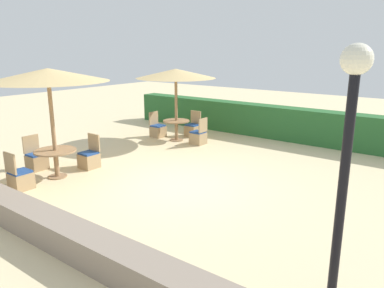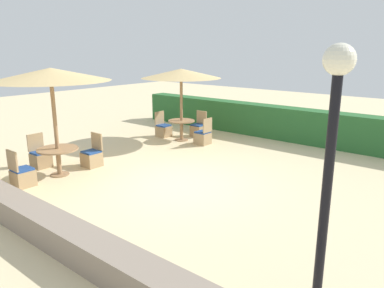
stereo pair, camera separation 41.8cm
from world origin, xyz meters
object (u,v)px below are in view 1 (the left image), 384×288
Objects in this scene: parasol_front_left at (48,75)px; patio_chair_front_left_south at (20,179)px; lamp_post at (349,128)px; patio_chair_back_left_east at (198,137)px; round_table_front_left at (56,156)px; parasol_back_left at (176,74)px; patio_chair_front_left_north at (89,159)px; patio_chair_back_left_north at (193,129)px; patio_chair_back_left_west at (158,130)px; round_table_back_left at (176,125)px; patio_chair_front_left_west at (36,160)px.

parasol_front_left reaches higher than patio_chair_front_left_south.
patio_chair_back_left_east is at bearing 138.01° from lamp_post.
parasol_back_left reaches higher than round_table_front_left.
parasol_front_left is at bearing 93.33° from patio_chair_front_left_south.
lamp_post is at bearing -131.99° from patio_chair_back_left_east.
patio_chair_back_left_east is at bearing -102.86° from patio_chair_front_left_north.
patio_chair_front_left_south is at bearing -86.67° from round_table_front_left.
lamp_post is 7.45m from patio_chair_front_left_south.
patio_chair_back_left_east is (0.90, 3.92, 0.00)m from patio_chair_front_left_north.
patio_chair_back_left_north is 1.32m from patio_chair_back_left_west.
patio_chair_back_left_north is at bearing 89.56° from round_table_front_left.
round_table_back_left is (-0.07, 5.91, 0.29)m from patio_chair_front_left_south.
patio_chair_front_left_south is 5.92m from round_table_back_left.
parasol_front_left reaches higher than patio_chair_back_left_east.
patio_chair_back_left_east is (0.95, 0.04, -2.10)m from parasol_back_left.
parasol_front_left is 2.55m from patio_chair_front_left_south.
round_table_back_left is at bearing -89.19° from patio_chair_front_left_north.
parasol_front_left is 3.16× the size of patio_chair_front_left_north.
patio_chair_back_left_north is at bearing 169.65° from patio_chair_front_left_west.
patio_chair_front_left_south is 6.81m from patio_chair_back_left_north.
patio_chair_back_left_west reaches higher than round_table_back_left.
lamp_post is 7.24m from parasol_front_left.
lamp_post reaches higher than patio_chair_back_left_west.
round_table_back_left is at bearing 92.16° from patio_chair_back_left_east.
parasol_back_left is at bearing 90.12° from round_table_front_left.
patio_chair_front_left_west is 1.00× the size of patio_chair_front_left_north.
patio_chair_front_left_south is 0.34× the size of parasol_back_left.
lamp_post is 3.57× the size of patio_chair_front_left_west.
parasol_back_left is 2.98× the size of patio_chair_back_left_west.
round_table_back_left is (1.00, 4.85, 0.29)m from patio_chair_front_left_west.
parasol_back_left reaches higher than patio_chair_back_left_north.
lamp_post is 3.57× the size of patio_chair_back_left_east.
parasol_front_left is at bearing -89.88° from parasol_back_left.
parasol_front_left is 4.89m from parasol_back_left.
parasol_back_left is (-0.01, 4.89, 1.80)m from round_table_front_left.
patio_chair_front_left_west is 4.84m from patio_chair_back_left_west.
round_table_back_left reaches higher than round_table_front_left.
patio_chair_back_left_north is at bearing 90.13° from patio_chair_front_left_south.
parasol_front_left is 2.55m from patio_chair_front_left_west.
parasol_back_left is at bearing 92.16° from patio_chair_back_left_east.
patio_chair_front_left_west is at bearing -101.61° from round_table_back_left.
patio_chair_front_left_south is 1.00× the size of patio_chair_back_left_west.
round_table_front_left is 1.12× the size of patio_chair_back_left_east.
parasol_back_left is (-0.07, 5.91, 2.10)m from patio_chair_front_left_south.
patio_chair_back_left_west is at bearing 99.32° from patio_chair_front_left_south.
patio_chair_front_left_west is at bearing -1.17° from patio_chair_back_left_west.
patio_chair_front_left_north is (0.04, 1.00, -0.30)m from round_table_front_left.
patio_chair_back_left_north is at bearing 86.55° from round_table_back_left.
patio_chair_front_left_south is 1.00× the size of patio_chair_back_left_north.
lamp_post is at bearing -5.64° from round_table_front_left.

